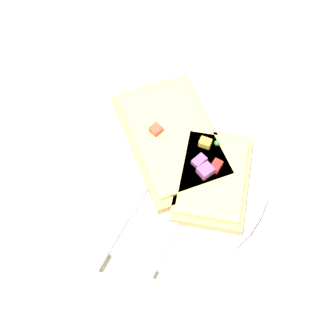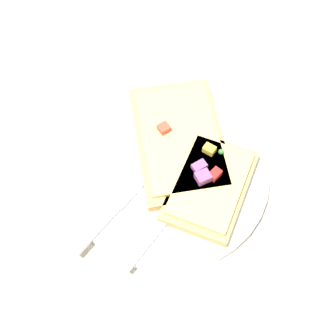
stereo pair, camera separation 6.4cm
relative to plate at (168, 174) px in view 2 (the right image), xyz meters
The scene contains 7 objects.
ground_plane 0.01m from the plate, ahead, with size 4.00×4.00×0.00m, color #BCB29E.
plate is the anchor object (origin of this frame).
fork 0.05m from the plate, 14.42° to the right, with size 0.08×0.21×0.01m.
knife 0.08m from the plate, 91.81° to the right, with size 0.07×0.21×0.01m.
pizza_slice_main 0.05m from the plate, 121.83° to the left, with size 0.23×0.20×0.03m.
pizza_slice_corner 0.06m from the plate, 26.53° to the left, with size 0.15×0.17×0.03m.
crumb_scatter 0.03m from the plate, 21.89° to the right, with size 0.07×0.08×0.01m.
Camera 2 is at (0.25, -0.20, 0.57)m, focal length 50.00 mm.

